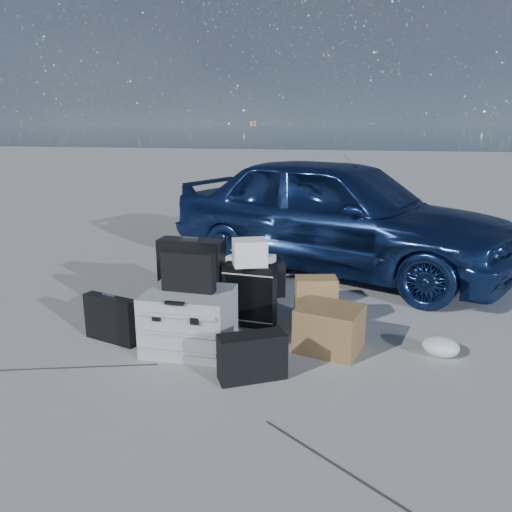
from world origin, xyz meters
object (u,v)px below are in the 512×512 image
(suitcase_right, at_px, (249,295))
(suitcase_left, at_px, (192,280))
(pelican_case, at_px, (189,320))
(duffel_bag, at_px, (251,278))
(briefcase, at_px, (111,319))
(car, at_px, (337,214))
(cardboard_box, at_px, (330,328))

(suitcase_right, bearing_deg, suitcase_left, -177.05)
(pelican_case, bearing_deg, duffel_bag, 82.03)
(briefcase, bearing_deg, suitcase_right, 45.74)
(suitcase_left, bearing_deg, briefcase, -128.45)
(briefcase, xyz_separation_m, suitcase_right, (0.98, 0.57, 0.08))
(car, distance_m, cardboard_box, 2.23)
(car, relative_size, suitcase_right, 7.38)
(briefcase, bearing_deg, suitcase_left, 66.46)
(car, distance_m, briefcase, 2.90)
(suitcase_right, bearing_deg, car, 76.33)
(suitcase_left, xyz_separation_m, cardboard_box, (1.21, -0.34, -0.19))
(pelican_case, xyz_separation_m, briefcase, (-0.65, -0.01, -0.05))
(cardboard_box, bearing_deg, car, 93.45)
(duffel_bag, distance_m, cardboard_box, 1.41)
(cardboard_box, bearing_deg, suitcase_right, 154.72)
(car, height_order, suitcase_left, car)
(car, xyz_separation_m, suitcase_right, (-0.57, -1.84, -0.40))
(duffel_bag, bearing_deg, pelican_case, -113.05)
(car, height_order, suitcase_right, car)
(car, relative_size, pelican_case, 6.21)
(car, distance_m, pelican_case, 2.60)
(briefcase, xyz_separation_m, duffel_bag, (0.80, 1.34, -0.02))
(briefcase, distance_m, duffel_bag, 1.56)
(cardboard_box, bearing_deg, briefcase, -172.07)
(car, bearing_deg, suitcase_left, 171.18)
(car, distance_m, duffel_bag, 1.40)
(pelican_case, distance_m, briefcase, 0.65)
(suitcase_left, relative_size, suitcase_right, 1.35)
(car, distance_m, suitcase_right, 1.97)
(cardboard_box, bearing_deg, suitcase_left, 164.46)
(suitcase_right, relative_size, cardboard_box, 1.17)
(pelican_case, xyz_separation_m, suitcase_left, (-0.18, 0.56, 0.13))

